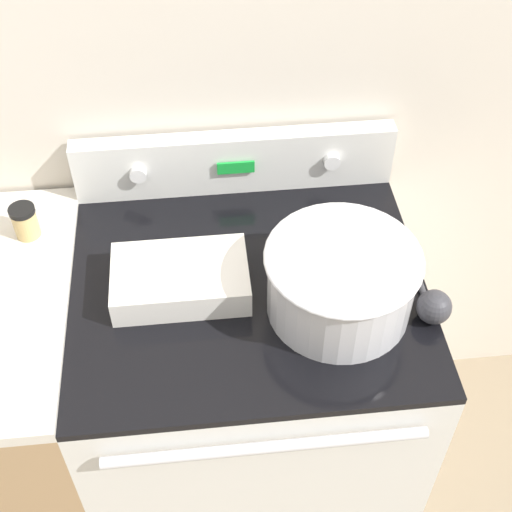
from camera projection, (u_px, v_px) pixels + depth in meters
name	position (u px, v px, depth m)	size (l,w,h in m)	color
kitchen_wall	(230.00, 51.00, 1.58)	(8.00, 0.05, 2.50)	beige
stove_range	(249.00, 394.00, 1.90)	(0.78, 0.72, 0.91)	silver
control_panel	(235.00, 162.00, 1.73)	(0.78, 0.07, 0.16)	silver
mixing_bowl	(341.00, 279.00, 1.45)	(0.32, 0.32, 0.16)	silver
casserole_dish	(180.00, 278.00, 1.52)	(0.29, 0.18, 0.07)	silver
ladle	(432.00, 302.00, 1.48)	(0.07, 0.30, 0.07)	#333338
spice_jar_black_cap	(25.00, 221.00, 1.62)	(0.06, 0.06, 0.08)	tan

